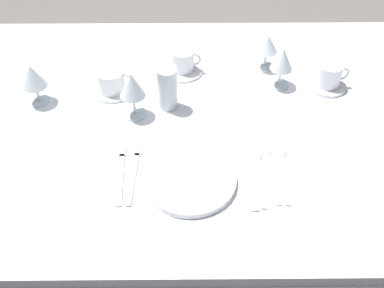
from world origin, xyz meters
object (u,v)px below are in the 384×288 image
object	(u,v)px
dinner_knife	(252,179)
spoon_dessert	(271,166)
fork_outer	(135,171)
fork_inner	(122,172)
drink_tumbler	(169,91)
wine_glass_left	(268,45)
spoon_tea	(284,167)
wine_glass_right	(34,77)
coffee_cup_left	(331,74)
spoon_soup	(260,170)
dinner_plate	(192,179)
coffee_cup_right	(112,81)
wine_glass_far	(133,86)
coffee_cup_far	(184,60)
wine_glass_centre	(283,61)

from	to	relation	value
dinner_knife	spoon_dessert	bearing A→B (deg)	39.03
fork_outer	fork_inner	world-z (taller)	same
fork_inner	drink_tumbler	size ratio (longest dim) A/B	1.57
fork_outer	wine_glass_left	bearing A→B (deg)	49.75
spoon_tea	dinner_knife	bearing A→B (deg)	-155.54
fork_outer	dinner_knife	size ratio (longest dim) A/B	0.99
dinner_knife	spoon_dessert	world-z (taller)	spoon_dessert
spoon_tea	wine_glass_right	size ratio (longest dim) A/B	1.55
coffee_cup_left	fork_inner	bearing A→B (deg)	-149.46
spoon_soup	coffee_cup_left	bearing A→B (deg)	54.57
spoon_tea	coffee_cup_left	world-z (taller)	coffee_cup_left
dinner_plate	spoon_dessert	distance (m)	0.22
coffee_cup_right	wine_glass_far	bearing A→B (deg)	-53.56
drink_tumbler	fork_inner	bearing A→B (deg)	-113.09
dinner_plate	wine_glass_right	distance (m)	0.59
fork_inner	coffee_cup_left	size ratio (longest dim) A/B	2.03
drink_tumbler	coffee_cup_far	bearing A→B (deg)	75.82
coffee_cup_far	dinner_knife	bearing A→B (deg)	-69.92
wine_glass_far	spoon_tea	bearing A→B (deg)	-28.61
spoon_soup	coffee_cup_far	size ratio (longest dim) A/B	2.08
dinner_knife	wine_glass_right	xyz separation A→B (m)	(-0.63, 0.33, 0.09)
wine_glass_right	coffee_cup_far	bearing A→B (deg)	19.24
dinner_knife	spoon_soup	distance (m)	0.04
wine_glass_right	drink_tumbler	distance (m)	0.41
spoon_soup	wine_glass_left	distance (m)	0.49
dinner_knife	dinner_plate	bearing A→B (deg)	-178.30
coffee_cup_left	coffee_cup_right	xyz separation A→B (m)	(-0.70, -0.02, -0.00)
fork_outer	wine_glass_right	size ratio (longest dim) A/B	1.60
coffee_cup_far	wine_glass_centre	world-z (taller)	wine_glass_centre
dinner_knife	coffee_cup_far	world-z (taller)	coffee_cup_far
wine_glass_right	spoon_soup	bearing A→B (deg)	-24.50
spoon_soup	wine_glass_right	distance (m)	0.73
spoon_dessert	drink_tumbler	world-z (taller)	drink_tumbler
dinner_knife	wine_glass_right	size ratio (longest dim) A/B	1.62
drink_tumbler	wine_glass_left	bearing A→B (deg)	32.43
dinner_knife	wine_glass_centre	world-z (taller)	wine_glass_centre
dinner_plate	wine_glass_centre	bearing A→B (deg)	55.17
fork_inner	spoon_tea	xyz separation A→B (m)	(0.43, 0.01, -0.00)
wine_glass_far	wine_glass_centre	bearing A→B (deg)	17.26
fork_inner	dinner_plate	bearing A→B (deg)	-10.30
dinner_plate	spoon_soup	bearing A→B (deg)	11.29
fork_inner	drink_tumbler	bearing A→B (deg)	66.91
spoon_tea	wine_glass_centre	distance (m)	0.38
wine_glass_centre	wine_glass_right	distance (m)	0.77
wine_glass_centre	spoon_dessert	bearing A→B (deg)	-101.77
wine_glass_right	wine_glass_far	xyz separation A→B (m)	(0.31, -0.06, 0.01)
spoon_dessert	wine_glass_right	world-z (taller)	wine_glass_right
coffee_cup_left	wine_glass_left	xyz separation A→B (m)	(-0.19, 0.11, 0.04)
fork_inner	spoon_dessert	size ratio (longest dim) A/B	0.99
coffee_cup_right	coffee_cup_far	xyz separation A→B (m)	(0.23, 0.11, 0.00)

